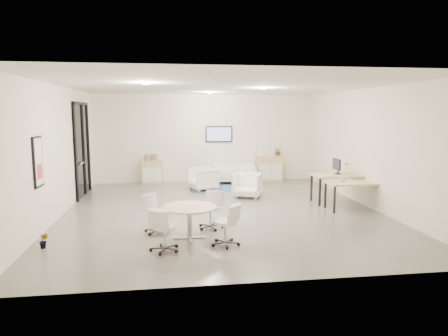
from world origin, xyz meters
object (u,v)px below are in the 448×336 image
desk_rear (340,178)px  desk_front (354,185)px  round_table (190,211)px  armchair_right (247,184)px  sideboard_left (152,172)px  armchair_left (203,178)px  loveseat (235,174)px  sideboard_right (269,168)px

desk_rear → desk_front: desk_rear is taller
desk_rear → round_table: bearing=-147.4°
armchair_right → round_table: bearing=-95.1°
armchair_right → desk_front: size_ratio=0.58×
sideboard_left → armchair_left: size_ratio=1.03×
desk_rear → round_table: (-4.39, -2.71, -0.13)m
loveseat → desk_front: 5.10m
armchair_left → desk_front: 4.91m
loveseat → armchair_left: 1.80m
sideboard_left → armchair_left: bearing=-39.9°
desk_rear → round_table: 5.16m
armchair_left → desk_rear: bearing=36.4°
armchair_right → desk_rear: (2.45, -1.06, 0.31)m
sideboard_right → loveseat: sideboard_right is taller
sideboard_right → armchair_right: 3.03m
sideboard_right → armchair_left: sideboard_right is taller
loveseat → sideboard_right: bearing=8.5°
armchair_right → round_table: 4.24m
round_table → sideboard_left: bearing=98.8°
loveseat → desk_front: bearing=-58.4°
sideboard_right → desk_front: (1.12, -4.60, 0.18)m
sideboard_left → round_table: (1.01, -6.51, 0.17)m
sideboard_right → desk_rear: bearing=-73.7°
sideboard_right → desk_rear: sideboard_right is taller
desk_front → loveseat: bearing=117.0°
round_table → loveseat: bearing=72.7°
sideboard_left → desk_rear: (5.40, -3.81, 0.30)m
desk_front → round_table: 4.79m
armchair_right → sideboard_right: bearing=85.5°
sideboard_left → round_table: sideboard_left is taller
loveseat → armchair_left: size_ratio=1.90×
desk_rear → desk_front: (0.02, -0.83, -0.06)m
sideboard_left → sideboard_right: bearing=-0.5°
loveseat → armchair_left: (-1.28, -1.27, 0.10)m
armchair_left → round_table: armchair_left is taller
sideboard_left → desk_front: 7.13m
sideboard_left → sideboard_right: 4.30m
loveseat → armchair_left: bearing=-132.1°
sideboard_right → desk_rear: (1.10, -3.77, 0.24)m
loveseat → desk_rear: desk_rear is taller
desk_front → sideboard_right: bearing=102.1°
loveseat → desk_front: size_ratio=1.09×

